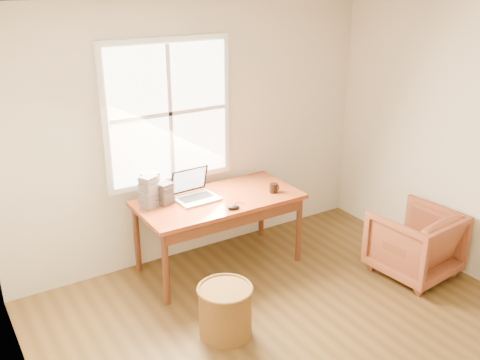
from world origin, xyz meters
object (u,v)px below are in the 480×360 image
(armchair, at_px, (414,243))
(cd_stack_a, at_px, (150,188))
(wicker_stool, at_px, (225,312))
(desk, at_px, (219,200))
(coffee_mug, at_px, (273,188))
(laptop, at_px, (197,186))

(armchair, height_order, cd_stack_a, cd_stack_a)
(armchair, height_order, wicker_stool, armchair)
(desk, height_order, cd_stack_a, cd_stack_a)
(coffee_mug, height_order, cd_stack_a, cd_stack_a)
(armchair, bearing_deg, laptop, -39.28)
(armchair, xyz_separation_m, cd_stack_a, (-2.14, 1.40, 0.56))
(desk, bearing_deg, armchair, -36.23)
(wicker_stool, relative_size, laptop, 1.06)
(cd_stack_a, bearing_deg, wicker_stool, -86.45)
(wicker_stool, xyz_separation_m, coffee_mug, (1.05, 0.83, 0.58))
(armchair, relative_size, wicker_stool, 1.70)
(coffee_mug, distance_m, cd_stack_a, 1.21)
(desk, distance_m, coffee_mug, 0.56)
(armchair, bearing_deg, wicker_stool, -8.96)
(desk, bearing_deg, coffee_mug, -17.55)
(desk, distance_m, armchair, 1.96)
(laptop, bearing_deg, cd_stack_a, 148.74)
(armchair, relative_size, cd_stack_a, 2.58)
(desk, height_order, wicker_stool, desk)
(wicker_stool, distance_m, coffee_mug, 1.46)
(desk, relative_size, laptop, 3.93)
(desk, distance_m, cd_stack_a, 0.67)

